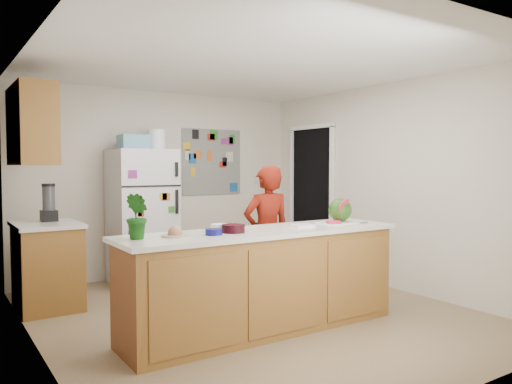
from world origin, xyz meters
TOP-DOWN VIEW (x-y plane):
  - floor at (0.00, 0.00)m, footprint 4.00×4.50m
  - wall_back at (0.00, 2.26)m, footprint 4.00×0.02m
  - wall_left at (-2.01, 0.00)m, footprint 0.02×4.50m
  - wall_right at (2.01, 0.00)m, footprint 0.02×4.50m
  - ceiling at (0.00, 0.00)m, footprint 4.00×4.50m
  - doorway at (1.99, 1.45)m, footprint 0.03×0.85m
  - peninsula_base at (-0.20, -0.50)m, footprint 2.60×0.62m
  - peninsula_top at (-0.20, -0.50)m, footprint 2.68×0.70m
  - side_counter_base at (-1.69, 1.35)m, footprint 0.60×0.80m
  - side_counter_top at (-1.69, 1.35)m, footprint 0.64×0.84m
  - upper_cabinets at (-1.82, 1.30)m, footprint 0.35×1.00m
  - refrigerator at (-0.45, 1.88)m, footprint 0.75×0.70m
  - fridge_top_bin at (-0.55, 1.88)m, footprint 0.35×0.28m
  - photo_collage at (0.75, 2.24)m, footprint 0.95×0.01m
  - person at (0.31, 0.18)m, footprint 0.59×0.42m
  - blender_appliance at (-1.64, 1.47)m, footprint 0.13×0.13m
  - cutting_board at (0.70, -0.48)m, footprint 0.38×0.29m
  - watermelon at (0.76, -0.46)m, footprint 0.23×0.23m
  - watermelon_slice at (0.61, -0.53)m, footprint 0.15×0.15m
  - cherry_bowl at (-0.52, -0.51)m, footprint 0.22×0.22m
  - white_bowl at (-0.56, -0.36)m, footprint 0.17×0.17m
  - cobalt_bowl at (-0.74, -0.55)m, footprint 0.15×0.15m
  - plate at (-1.04, -0.47)m, footprint 0.28×0.28m
  - paper_towel at (0.23, -0.51)m, footprint 0.21×0.19m
  - keys at (0.93, -0.62)m, footprint 0.09×0.04m
  - potted_plant at (-1.35, -0.45)m, footprint 0.19×0.22m

SIDE VIEW (x-z plane):
  - floor at x=0.00m, z-range -0.02..0.00m
  - side_counter_base at x=-1.69m, z-range 0.00..0.86m
  - peninsula_base at x=-0.20m, z-range 0.00..0.88m
  - person at x=0.31m, z-range 0.00..1.50m
  - refrigerator at x=-0.45m, z-range 0.00..1.70m
  - side_counter_top at x=-1.69m, z-range 0.86..0.90m
  - peninsula_top at x=-0.20m, z-range 0.88..0.92m
  - cutting_board at x=0.70m, z-range 0.92..0.93m
  - keys at x=0.93m, z-range 0.92..0.93m
  - plate at x=-1.04m, z-range 0.92..0.94m
  - paper_towel at x=0.23m, z-range 0.92..0.94m
  - watermelon_slice at x=0.61m, z-range 0.93..0.95m
  - cobalt_bowl at x=-0.74m, z-range 0.92..0.97m
  - white_bowl at x=-0.56m, z-range 0.92..0.98m
  - cherry_bowl at x=-0.52m, z-range 0.92..0.99m
  - doorway at x=1.99m, z-range 0.00..2.04m
  - watermelon at x=0.76m, z-range 0.93..1.17m
  - blender_appliance at x=-1.64m, z-range 0.90..1.28m
  - potted_plant at x=-1.35m, z-range 0.92..1.28m
  - wall_back at x=0.00m, z-range 0.00..2.50m
  - wall_left at x=-2.01m, z-range 0.00..2.50m
  - wall_right at x=2.01m, z-range 0.00..2.50m
  - photo_collage at x=0.75m, z-range 1.08..2.02m
  - fridge_top_bin at x=-0.55m, z-range 1.70..1.88m
  - upper_cabinets at x=-1.82m, z-range 1.50..2.30m
  - ceiling at x=0.00m, z-range 2.50..2.52m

